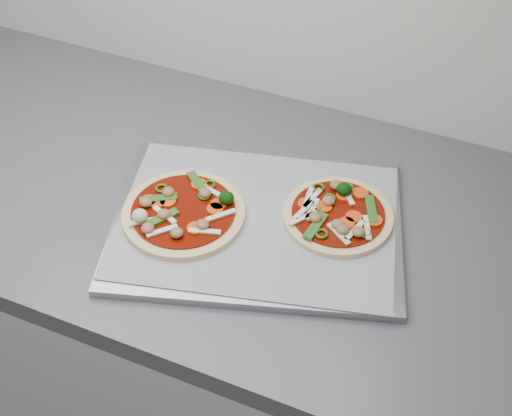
% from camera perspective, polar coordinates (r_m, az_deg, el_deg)
% --- Properties ---
extents(base_cabinet, '(3.60, 0.60, 0.86)m').
position_cam_1_polar(base_cabinet, '(1.73, -19.11, -5.66)').
color(base_cabinet, silver).
rests_on(base_cabinet, ground).
extents(baking_tray, '(0.51, 0.44, 0.01)m').
position_cam_1_polar(baking_tray, '(1.09, 0.07, -1.26)').
color(baking_tray, gray).
rests_on(baking_tray, countertop).
extents(parchment, '(0.48, 0.40, 0.00)m').
position_cam_1_polar(parchment, '(1.09, 0.08, -0.96)').
color(parchment, '#9A9AA0').
rests_on(parchment, baking_tray).
extents(pizza_left, '(0.24, 0.24, 0.03)m').
position_cam_1_polar(pizza_left, '(1.09, -5.88, -0.32)').
color(pizza_left, '#E9D08C').
rests_on(pizza_left, parchment).
extents(pizza_right, '(0.18, 0.18, 0.03)m').
position_cam_1_polar(pizza_right, '(1.09, 6.57, -0.49)').
color(pizza_right, '#E9D08C').
rests_on(pizza_right, parchment).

